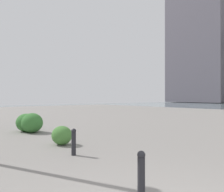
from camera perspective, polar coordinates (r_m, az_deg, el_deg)
name	(u,v)px	position (r m, az deg, el deg)	size (l,w,h in m)	color
building_highrise	(203,45)	(75.95, 21.77, 11.64)	(17.22, 14.50, 36.34)	#5B5660
bollard_near	(141,172)	(3.78, 7.32, -18.28)	(0.13, 0.13, 0.69)	#232328
bollard_mid	(74,141)	(6.20, -9.55, -11.08)	(0.13, 0.13, 0.70)	#232328
shrub_low	(32,123)	(10.46, -19.33, -6.34)	(0.99, 0.89, 0.84)	#387533
shrub_round	(26,123)	(10.89, -20.71, -6.21)	(0.93, 0.84, 0.79)	#387533
shrub_wide	(62,135)	(7.60, -12.42, -9.57)	(0.71, 0.64, 0.60)	#477F38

